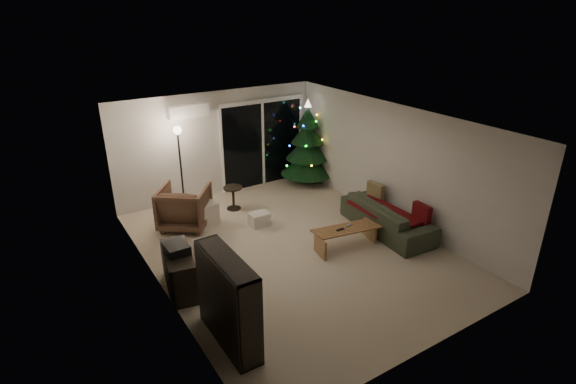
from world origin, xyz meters
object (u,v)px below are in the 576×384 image
(armchair, at_px, (185,207))
(bookshelf, at_px, (217,305))
(coffee_table, at_px, (346,237))
(sofa, at_px, (387,217))
(media_cabinet, at_px, (179,271))
(christmas_tree, at_px, (307,142))

(armchair, bearing_deg, bookshelf, 113.73)
(coffee_table, bearing_deg, sofa, 13.61)
(sofa, bearing_deg, coffee_table, 98.78)
(sofa, bearing_deg, media_cabinet, 90.92)
(sofa, xyz_separation_m, christmas_tree, (0.14, 3.10, 0.77))
(media_cabinet, distance_m, coffee_table, 3.19)
(sofa, height_order, coffee_table, sofa)
(armchair, relative_size, coffee_table, 0.77)
(bookshelf, xyz_separation_m, armchair, (0.88, 3.63, -0.21))
(sofa, relative_size, christmas_tree, 1.00)
(bookshelf, bearing_deg, media_cabinet, 81.92)
(coffee_table, height_order, christmas_tree, christmas_tree)
(media_cabinet, bearing_deg, bookshelf, -79.62)
(armchair, relative_size, sofa, 0.46)
(bookshelf, distance_m, armchair, 3.74)
(bookshelf, xyz_separation_m, coffee_table, (3.17, 1.16, -0.46))
(media_cabinet, xyz_separation_m, armchair, (0.88, 2.09, 0.10))
(armchair, xyz_separation_m, sofa, (3.42, -2.39, -0.13))
(coffee_table, bearing_deg, bookshelf, -150.08)
(sofa, bearing_deg, armchair, 59.98)
(media_cabinet, height_order, armchair, armchair)
(bookshelf, xyz_separation_m, media_cabinet, (0.00, 1.54, -0.32))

